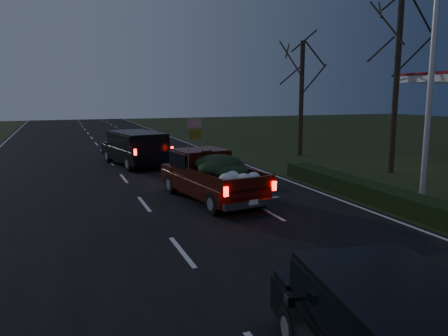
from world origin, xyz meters
name	(u,v)px	position (x,y,z in m)	size (l,w,h in m)	color
ground	(182,252)	(0.00, 0.00, 0.00)	(120.00, 120.00, 0.00)	black
road_asphalt	(182,252)	(0.00, 0.00, 0.01)	(14.00, 120.00, 0.02)	black
hedge_row	(365,191)	(7.80, 3.00, 0.30)	(1.00, 10.00, 0.60)	black
light_pole	(434,44)	(9.50, 2.00, 5.48)	(0.50, 0.90, 9.16)	silver
bare_tree_mid	(399,39)	(12.50, 7.00, 6.35)	(3.60, 3.60, 8.50)	black
bare_tree_far	(302,71)	(11.50, 14.00, 5.23)	(3.60, 3.60, 7.00)	black
pickup_truck	(211,173)	(2.41, 4.79, 1.00)	(2.64, 5.30, 2.66)	#3D0F08
lead_suv	(136,145)	(1.18, 13.50, 1.12)	(3.13, 5.49, 1.49)	black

